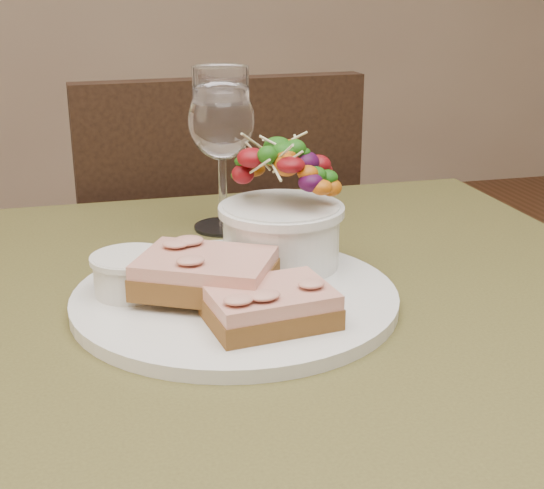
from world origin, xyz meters
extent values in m
cube|color=#443E1D|center=(0.00, 0.00, 0.73)|extent=(0.80, 0.80, 0.04)
cylinder|color=black|center=(0.34, 0.34, 0.35)|extent=(0.05, 0.05, 0.71)
cube|color=black|center=(0.05, 0.66, 0.45)|extent=(0.44, 0.44, 0.04)
cube|color=black|center=(0.06, 0.47, 0.68)|extent=(0.42, 0.07, 0.45)
cube|color=black|center=(0.05, 0.66, 0.23)|extent=(0.38, 0.38, 0.45)
cylinder|color=silver|center=(-0.01, 0.03, 0.76)|extent=(0.30, 0.30, 0.01)
cube|color=#4B2614|center=(0.00, -0.04, 0.77)|extent=(0.11, 0.09, 0.02)
cube|color=beige|center=(0.00, -0.04, 0.79)|extent=(0.11, 0.08, 0.01)
cube|color=#4B2614|center=(-0.04, 0.02, 0.78)|extent=(0.14, 0.13, 0.02)
cube|color=beige|center=(-0.04, 0.02, 0.80)|extent=(0.14, 0.13, 0.01)
cylinder|color=silver|center=(-0.10, 0.05, 0.78)|extent=(0.07, 0.07, 0.04)
cylinder|color=olive|center=(-0.10, 0.05, 0.80)|extent=(0.06, 0.06, 0.01)
cylinder|color=silver|center=(0.05, 0.09, 0.79)|extent=(0.11, 0.11, 0.06)
ellipsoid|color=#0B3A0A|center=(0.05, 0.09, 0.85)|extent=(0.10, 0.10, 0.06)
ellipsoid|color=#0B3A0A|center=(-0.08, 0.11, 0.77)|extent=(0.04, 0.04, 0.01)
sphere|color=#920708|center=(-0.10, 0.10, 0.77)|extent=(0.02, 0.02, 0.02)
cylinder|color=white|center=(0.02, 0.25, 0.75)|extent=(0.07, 0.07, 0.00)
cylinder|color=white|center=(0.02, 0.25, 0.80)|extent=(0.01, 0.01, 0.09)
ellipsoid|color=white|center=(0.02, 0.25, 0.88)|extent=(0.08, 0.08, 0.09)
camera|label=1|loc=(-0.14, -0.59, 1.03)|focal=50.00mm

